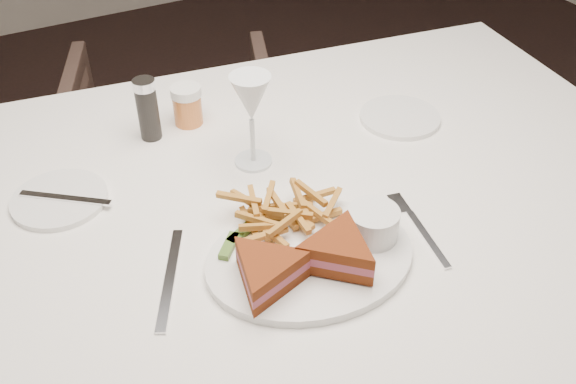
% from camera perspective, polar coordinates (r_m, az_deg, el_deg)
% --- Properties ---
extents(ground, '(5.00, 5.00, 0.00)m').
position_cam_1_polar(ground, '(1.81, 2.83, -13.93)').
color(ground, black).
rests_on(ground, ground).
extents(table, '(1.60, 1.18, 0.75)m').
position_cam_1_polar(table, '(1.36, -1.03, -12.96)').
color(table, white).
rests_on(table, ground).
extents(chair_far, '(0.77, 0.75, 0.62)m').
position_cam_1_polar(chair_far, '(2.01, -9.94, 3.86)').
color(chair_far, '#45312A').
rests_on(chair_far, ground).
extents(table_setting, '(0.82, 0.69, 0.18)m').
position_cam_1_polar(table_setting, '(1.02, -0.75, -1.06)').
color(table_setting, white).
rests_on(table_setting, table).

